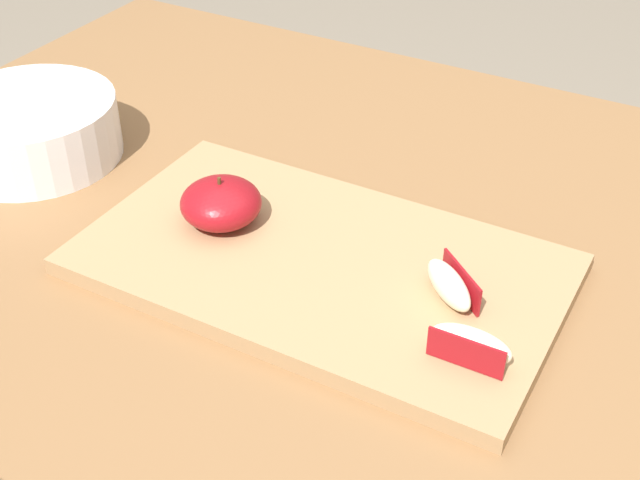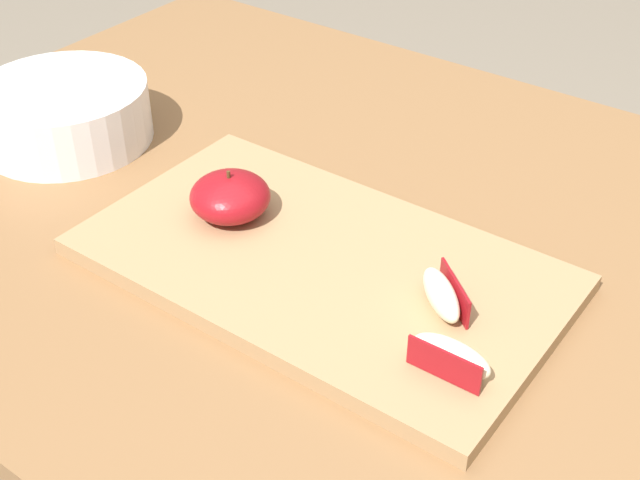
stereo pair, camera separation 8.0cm
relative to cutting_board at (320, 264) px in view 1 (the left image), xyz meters
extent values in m
cube|color=brown|center=(0.06, 0.08, -0.02)|extent=(1.33, 0.82, 0.03)
cube|color=brown|center=(-0.55, 0.43, -0.41)|extent=(0.06, 0.06, 0.74)
cube|color=#A37F56|center=(0.00, 0.00, 0.00)|extent=(0.45, 0.26, 0.02)
ellipsoid|color=maroon|center=(-0.11, 0.00, 0.03)|extent=(0.08, 0.08, 0.04)
cylinder|color=#4C3319|center=(-0.11, 0.00, 0.06)|extent=(0.00, 0.00, 0.01)
ellipsoid|color=#F4EACC|center=(0.17, -0.06, 0.02)|extent=(0.07, 0.02, 0.03)
cube|color=maroon|center=(0.17, -0.07, 0.02)|extent=(0.07, 0.00, 0.03)
ellipsoid|color=#F4EACC|center=(0.13, 0.00, 0.02)|extent=(0.07, 0.06, 0.03)
cube|color=maroon|center=(0.14, 0.01, 0.02)|extent=(0.05, 0.04, 0.03)
cylinder|color=white|center=(-0.39, 0.03, 0.03)|extent=(0.20, 0.20, 0.07)
cylinder|color=white|center=(-0.39, 0.03, 0.03)|extent=(0.16, 0.16, 0.06)
camera|label=1|loc=(0.31, -0.56, 0.50)|focal=48.19mm
camera|label=2|loc=(0.38, -0.52, 0.50)|focal=48.19mm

